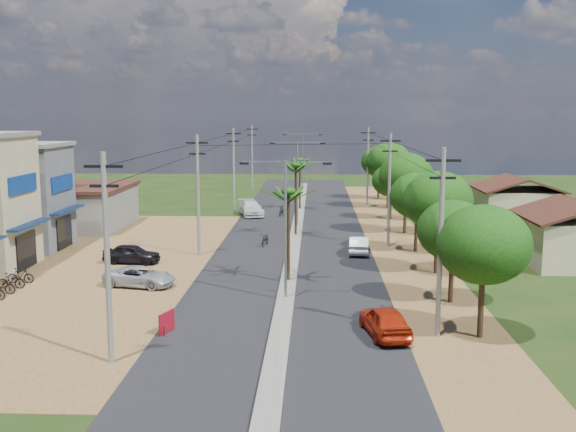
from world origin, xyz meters
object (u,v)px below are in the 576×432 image
at_px(car_parked_dark, 132,254).
at_px(car_parked_silver, 140,277).
at_px(car_silver_mid, 359,245).
at_px(roadside_sign, 167,323).
at_px(moto_rider_east, 387,319).
at_px(car_white_far, 251,209).
at_px(car_red_near, 385,322).

bearing_deg(car_parked_dark, car_parked_silver, -154.88).
height_order(car_silver_mid, roadside_sign, car_silver_mid).
bearing_deg(moto_rider_east, car_white_far, -69.70).
relative_size(car_parked_silver, roadside_sign, 3.50).
bearing_deg(car_white_far, moto_rider_east, -90.56).
xyz_separation_m(car_silver_mid, car_parked_dark, (-16.29, -4.02, 0.02)).
bearing_deg(car_parked_silver, car_silver_mid, -41.14).
relative_size(car_silver_mid, car_parked_dark, 1.01).
relative_size(car_parked_dark, moto_rider_east, 2.05).
height_order(car_silver_mid, moto_rider_east, car_silver_mid).
relative_size(car_white_far, car_parked_silver, 1.17).
bearing_deg(moto_rider_east, car_parked_dark, -35.54).
relative_size(car_silver_mid, car_parked_silver, 0.92).
bearing_deg(car_silver_mid, car_white_far, -56.97).
xyz_separation_m(car_silver_mid, roadside_sign, (-10.50, -19.05, -0.13)).
bearing_deg(roadside_sign, car_red_near, 19.09).
xyz_separation_m(car_parked_dark, moto_rider_east, (16.49, -13.98, -0.17)).
distance_m(car_silver_mid, car_parked_dark, 16.77).
xyz_separation_m(car_parked_silver, roadside_sign, (3.58, -8.69, -0.07)).
bearing_deg(car_parked_silver, car_parked_dark, 31.76).
height_order(car_silver_mid, car_parked_dark, car_parked_dark).
height_order(car_red_near, car_silver_mid, car_red_near).
distance_m(car_parked_dark, roadside_sign, 16.10).
bearing_deg(car_red_near, moto_rider_east, -111.09).
relative_size(car_red_near, car_white_far, 0.83).
bearing_deg(car_white_far, roadside_sign, -106.87).
distance_m(car_silver_mid, car_parked_silver, 17.47).
bearing_deg(car_parked_silver, roadside_sign, -145.13).
xyz_separation_m(car_white_far, moto_rider_east, (10.20, -36.66, -0.24)).
relative_size(car_silver_mid, roadside_sign, 3.21).
height_order(moto_rider_east, roadside_sign, roadside_sign).
height_order(car_red_near, car_parked_silver, car_red_near).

